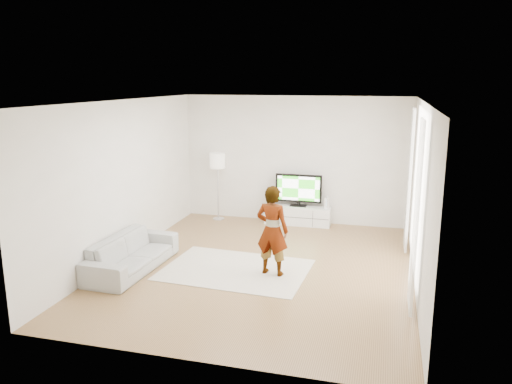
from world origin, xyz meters
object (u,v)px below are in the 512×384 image
(media_console, at_px, (298,215))
(sofa, at_px, (132,253))
(rug, at_px, (236,270))
(floor_lamp, at_px, (218,164))
(television, at_px, (299,189))
(player, at_px, (272,230))

(media_console, distance_m, sofa, 4.06)
(media_console, xyz_separation_m, sofa, (-2.22, -3.40, 0.08))
(rug, height_order, floor_lamp, floor_lamp)
(media_console, distance_m, rug, 3.03)
(television, distance_m, sofa, 4.11)
(rug, relative_size, floor_lamp, 1.56)
(television, height_order, rug, television)
(television, height_order, player, player)
(media_console, relative_size, player, 0.97)
(player, relative_size, floor_lamp, 0.97)
(player, xyz_separation_m, floor_lamp, (-1.95, 2.94, 0.54))
(media_console, xyz_separation_m, television, (0.00, 0.03, 0.59))
(rug, distance_m, player, 0.98)
(television, bearing_deg, media_console, -90.00)
(media_console, bearing_deg, player, -87.91)
(media_console, bearing_deg, floor_lamp, -177.98)
(rug, bearing_deg, television, 80.08)
(media_console, distance_m, player, 3.06)
(media_console, height_order, television, television)
(rug, bearing_deg, media_console, 79.99)
(media_console, relative_size, sofa, 0.74)
(player, height_order, floor_lamp, floor_lamp)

